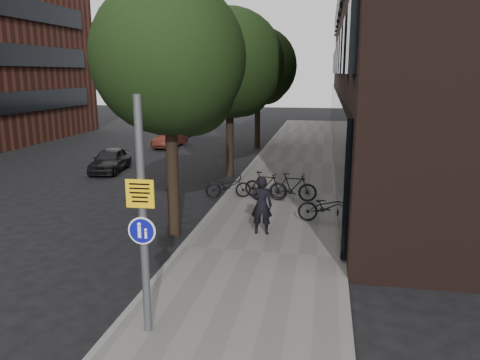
% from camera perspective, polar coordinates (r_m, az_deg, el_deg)
% --- Properties ---
extents(ground, '(120.00, 120.00, 0.00)m').
position_cam_1_polar(ground, '(10.00, -1.59, -16.24)').
color(ground, black).
rests_on(ground, ground).
extents(sidewalk, '(4.50, 60.00, 0.12)m').
position_cam_1_polar(sidewalk, '(19.21, 5.33, -1.64)').
color(sidewalk, slate).
rests_on(sidewalk, ground).
extents(curb_edge, '(0.15, 60.00, 0.13)m').
position_cam_1_polar(curb_edge, '(19.53, -1.26, -1.33)').
color(curb_edge, slate).
rests_on(curb_edge, ground).
extents(building_right_dark_brick, '(12.00, 40.00, 18.00)m').
position_cam_1_polar(building_right_dark_brick, '(31.52, 23.93, 19.40)').
color(building_right_dark_brick, black).
rests_on(building_right_dark_brick, ground).
extents(street_tree_near, '(4.40, 4.40, 7.50)m').
position_cam_1_polar(street_tree_near, '(13.88, -8.18, 13.78)').
color(street_tree_near, black).
rests_on(street_tree_near, ground).
extents(street_tree_mid, '(5.00, 5.00, 7.80)m').
position_cam_1_polar(street_tree_mid, '(22.11, -1.02, 13.55)').
color(street_tree_mid, black).
rests_on(street_tree_mid, ground).
extents(street_tree_far, '(5.00, 5.00, 7.80)m').
position_cam_1_polar(street_tree_far, '(30.99, 2.36, 13.36)').
color(street_tree_far, black).
rests_on(street_tree_far, ground).
extents(signpost, '(0.51, 0.15, 4.40)m').
position_cam_1_polar(signpost, '(8.56, -11.75, -4.53)').
color(signpost, '#595B5E').
rests_on(signpost, sidewalk).
extents(pedestrian, '(0.65, 0.43, 1.77)m').
position_cam_1_polar(pedestrian, '(14.02, 2.64, -3.09)').
color(pedestrian, black).
rests_on(pedestrian, sidewalk).
extents(parked_bike_facade_near, '(1.94, 0.77, 1.00)m').
position_cam_1_polar(parked_bike_facade_near, '(15.50, 10.61, -3.23)').
color(parked_bike_facade_near, black).
rests_on(parked_bike_facade_near, sidewalk).
extents(parked_bike_facade_far, '(1.82, 0.56, 1.09)m').
position_cam_1_polar(parked_bike_facade_far, '(17.75, 6.46, -0.87)').
color(parked_bike_facade_far, black).
rests_on(parked_bike_facade_far, sidewalk).
extents(parked_bike_curb_near, '(1.86, 1.04, 0.92)m').
position_cam_1_polar(parked_bike_curb_near, '(18.19, -1.44, -0.72)').
color(parked_bike_curb_near, black).
rests_on(parked_bike_curb_near, sidewalk).
extents(parked_bike_curb_far, '(1.77, 0.85, 1.03)m').
position_cam_1_polar(parked_bike_curb_far, '(18.14, 3.11, -0.61)').
color(parked_bike_curb_far, black).
rests_on(parked_bike_curb_far, sidewalk).
extents(parked_car_near, '(1.81, 3.62, 1.19)m').
position_cam_1_polar(parked_car_near, '(24.47, -15.55, 2.37)').
color(parked_car_near, black).
rests_on(parked_car_near, ground).
extents(parked_car_mid, '(1.58, 3.51, 1.12)m').
position_cam_1_polar(parked_car_mid, '(31.82, -8.56, 4.99)').
color(parked_car_mid, maroon).
rests_on(parked_car_mid, ground).
extents(parked_car_far, '(2.12, 4.63, 1.31)m').
position_cam_1_polar(parked_car_far, '(37.89, -6.77, 6.44)').
color(parked_car_far, black).
rests_on(parked_car_far, ground).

